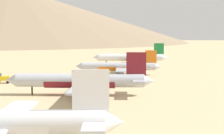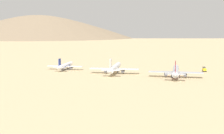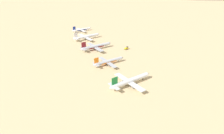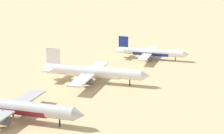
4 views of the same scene
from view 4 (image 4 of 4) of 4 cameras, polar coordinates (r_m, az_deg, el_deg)
name	(u,v)px [view 4 (image 4 of 4)]	position (r m, az deg, el deg)	size (l,w,h in m)	color
ground_plane	(12,122)	(146.67, -12.70, -6.90)	(1800.00, 1800.00, 0.00)	tan
parked_jet_2	(14,107)	(146.18, -12.39, -5.05)	(47.47, 38.65, 13.68)	#B2B7C1
parked_jet_3	(93,72)	(182.31, -2.48, -0.64)	(46.97, 38.36, 13.56)	silver
parked_jet_4	(150,52)	(220.84, 4.93, 1.90)	(37.57, 30.65, 10.84)	white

